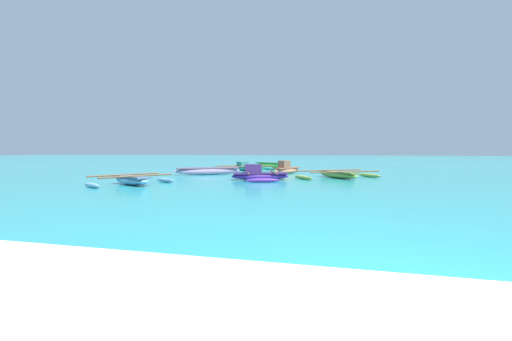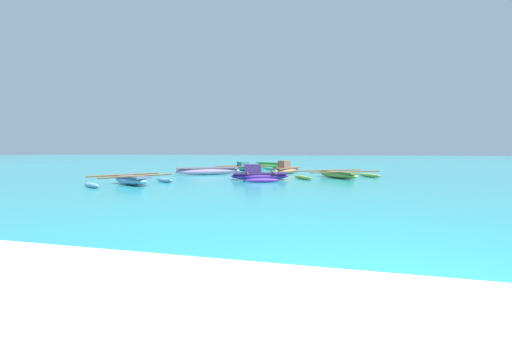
% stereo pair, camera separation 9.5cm
% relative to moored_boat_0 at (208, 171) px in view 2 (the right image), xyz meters
% --- Properties ---
extents(ground_plane, '(240.00, 240.00, 0.00)m').
position_rel_moored_boat_0_xyz_m(ground_plane, '(8.94, -16.63, -0.26)').
color(ground_plane, teal).
extents(moored_boat_0, '(3.67, 2.61, 0.46)m').
position_rel_moored_boat_0_xyz_m(moored_boat_0, '(0.00, 0.00, 0.00)').
color(moored_boat_0, '#A67BA4').
rests_on(moored_boat_0, ground_plane).
extents(moored_boat_1, '(4.67, 4.09, 0.42)m').
position_rel_moored_boat_0_xyz_m(moored_boat_1, '(7.78, -0.74, -0.06)').
color(moored_boat_1, '#83A743').
rests_on(moored_boat_1, ground_plane).
extents(moored_boat_2, '(4.95, 4.62, 0.64)m').
position_rel_moored_boat_0_xyz_m(moored_boat_2, '(0.78, 5.31, -0.05)').
color(moored_boat_2, '#3DB2A4').
rests_on(moored_boat_2, ground_plane).
extents(moored_boat_3, '(3.00, 3.40, 0.79)m').
position_rel_moored_boat_0_xyz_m(moored_boat_3, '(3.95, -2.88, 0.01)').
color(moored_boat_3, '#52258F').
rests_on(moored_boat_3, ground_plane).
extents(moored_boat_4, '(2.92, 3.73, 0.44)m').
position_rel_moored_boat_0_xyz_m(moored_boat_4, '(-0.79, -6.67, -0.05)').
color(moored_boat_4, '#6495C4').
rests_on(moored_boat_4, ground_plane).
extents(moored_boat_5, '(1.59, 2.62, 0.86)m').
position_rel_moored_boat_0_xyz_m(moored_boat_5, '(4.53, 2.14, 0.05)').
color(moored_boat_5, '#D27D57').
rests_on(moored_boat_5, ground_plane).
extents(moored_boat_6, '(3.13, 1.94, 0.48)m').
position_rel_moored_boat_0_xyz_m(moored_boat_6, '(1.97, 9.31, 0.01)').
color(moored_boat_6, '#53C546').
rests_on(moored_boat_6, ground_plane).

